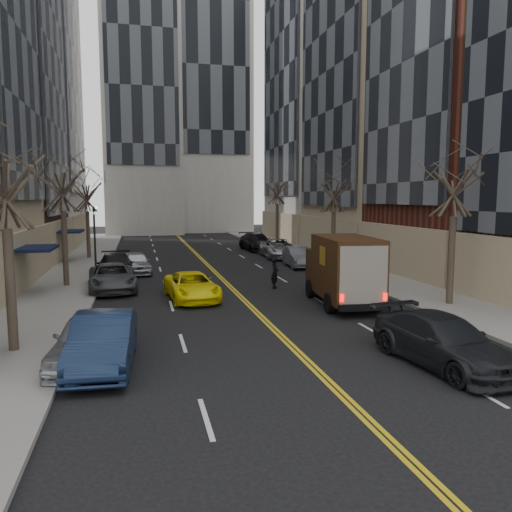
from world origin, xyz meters
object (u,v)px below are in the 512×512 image
(observer_sedan, at_px, (443,341))
(taxi, at_px, (192,286))
(ups_truck, at_px, (343,271))
(pedestrian, at_px, (275,273))

(observer_sedan, distance_m, taxi, 12.82)
(ups_truck, height_order, pedestrian, ups_truck)
(taxi, distance_m, pedestrian, 5.12)
(ups_truck, bearing_deg, observer_sedan, -87.12)
(taxi, xyz_separation_m, pedestrian, (4.71, 2.00, 0.20))
(ups_truck, height_order, observer_sedan, ups_truck)
(ups_truck, bearing_deg, taxi, 163.15)
(pedestrian, bearing_deg, taxi, 136.79)
(taxi, bearing_deg, pedestrian, 17.81)
(observer_sedan, relative_size, taxi, 1.12)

